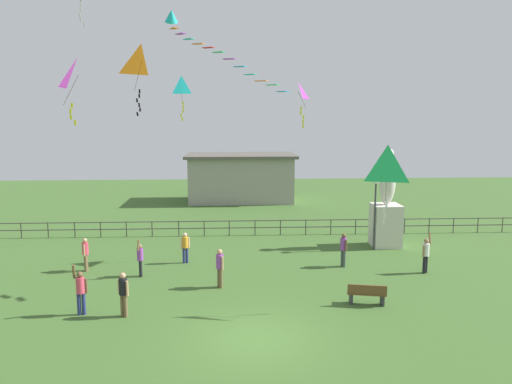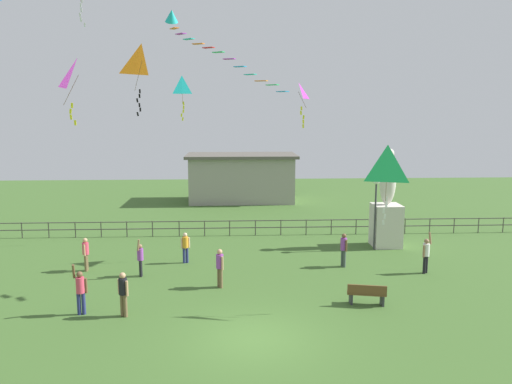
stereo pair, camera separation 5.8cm
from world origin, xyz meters
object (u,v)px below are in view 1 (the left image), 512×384
(person_4, at_px, (343,248))
(person_6, at_px, (185,246))
(person_7, at_px, (81,289))
(kite_6, at_px, (78,77))
(statue_monument, at_px, (386,213))
(kite_5, at_px, (182,87))
(kite_3, at_px, (142,62))
(kite_7, at_px, (387,165))
(person_2, at_px, (426,253))
(person_3, at_px, (123,291))
(person_0, at_px, (140,258))
(lamppost, at_px, (375,197))
(streamer_kite, at_px, (181,23))
(park_bench, at_px, (367,294))
(person_5, at_px, (85,252))
(person_1, at_px, (220,266))
(kite_2, at_px, (299,94))

(person_4, relative_size, person_6, 1.07)
(person_7, height_order, kite_6, kite_6)
(statue_monument, height_order, kite_5, kite_5)
(kite_3, relative_size, kite_7, 1.12)
(person_6, bearing_deg, kite_6, -128.79)
(person_2, distance_m, person_3, 13.73)
(person_0, height_order, person_4, person_0)
(person_3, bearing_deg, kite_3, 92.01)
(lamppost, height_order, person_2, lamppost)
(lamppost, bearing_deg, streamer_kite, -165.23)
(park_bench, height_order, person_3, person_3)
(lamppost, bearing_deg, person_6, -168.96)
(statue_monument, bearing_deg, lamppost, -141.07)
(person_5, bearing_deg, park_bench, -21.54)
(person_2, relative_size, kite_7, 0.65)
(person_1, bearing_deg, person_7, -152.51)
(park_bench, bearing_deg, person_5, 158.46)
(person_7, bearing_deg, person_3, -8.78)
(person_0, distance_m, person_1, 4.02)
(person_0, xyz_separation_m, kite_5, (1.44, 6.54, 7.96))
(streamer_kite, bearing_deg, person_5, -175.38)
(person_2, bearing_deg, person_1, -171.44)
(statue_monument, distance_m, lamppost, 1.52)
(person_7, height_order, streamer_kite, streamer_kite)
(kite_5, bearing_deg, person_4, -34.21)
(person_7, distance_m, kite_7, 12.25)
(lamppost, distance_m, kite_2, 7.06)
(person_1, distance_m, person_3, 4.52)
(kite_2, bearing_deg, kite_6, -149.83)
(person_4, bearing_deg, kite_3, 171.39)
(person_2, relative_size, streamer_kite, 0.36)
(person_4, distance_m, streamer_kite, 12.97)
(statue_monument, relative_size, person_5, 3.43)
(lamppost, relative_size, kite_7, 1.34)
(person_1, xyz_separation_m, person_3, (-3.47, -2.89, -0.01))
(person_6, relative_size, kite_2, 0.70)
(kite_2, height_order, kite_6, kite_6)
(park_bench, relative_size, person_7, 0.79)
(person_2, height_order, person_7, person_7)
(person_5, distance_m, kite_2, 12.88)
(streamer_kite, bearing_deg, kite_7, -33.79)
(lamppost, bearing_deg, kite_2, -167.62)
(kite_7, bearing_deg, person_5, 158.58)
(kite_3, height_order, kite_5, kite_3)
(person_0, distance_m, person_5, 2.88)
(park_bench, bearing_deg, person_0, 157.65)
(statue_monument, relative_size, kite_3, 1.65)
(person_3, bearing_deg, park_bench, 3.97)
(person_6, height_order, kite_2, kite_2)
(person_5, bearing_deg, kite_7, -21.42)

